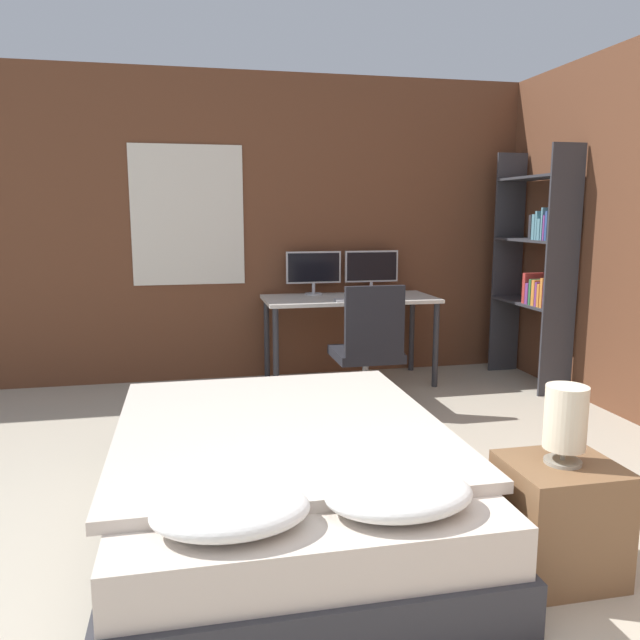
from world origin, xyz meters
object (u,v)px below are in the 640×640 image
at_px(bed, 284,478).
at_px(monitor_right, 371,268).
at_px(bedside_lamp, 566,419).
at_px(computer_mouse, 388,298).
at_px(nightstand, 559,519).
at_px(office_chair, 368,359).
at_px(bookshelf, 539,260).
at_px(monitor_left, 314,270).
at_px(desk, 349,307).
at_px(keyboard, 357,300).

height_order(bed, monitor_right, monitor_right).
xyz_separation_m(bedside_lamp, computer_mouse, (0.19, 2.85, 0.11)).
bearing_deg(computer_mouse, nightstand, -93.77).
xyz_separation_m(office_chair, bookshelf, (1.60, 0.33, 0.71)).
relative_size(bedside_lamp, monitor_left, 0.65).
distance_m(bed, bedside_lamp, 1.30).
height_order(bedside_lamp, desk, bedside_lamp).
height_order(bed, nightstand, bed).
distance_m(desk, bookshelf, 1.67).
height_order(monitor_right, bookshelf, bookshelf).
bearing_deg(desk, nightstand, -88.37).
bearing_deg(desk, monitor_right, 41.97).
distance_m(bed, monitor_left, 2.87).
relative_size(nightstand, computer_mouse, 6.98).
height_order(bed, office_chair, office_chair).
distance_m(nightstand, monitor_left, 3.43).
height_order(bedside_lamp, office_chair, office_chair).
bearing_deg(monitor_right, bookshelf, -26.77).
bearing_deg(computer_mouse, monitor_left, 138.54).
bearing_deg(bed, keyboard, 66.52).
height_order(bedside_lamp, computer_mouse, bedside_lamp).
distance_m(monitor_left, monitor_right, 0.54).
bearing_deg(keyboard, bed, -113.48).
distance_m(computer_mouse, office_chair, 0.71).
bearing_deg(keyboard, monitor_left, 119.25).
height_order(monitor_left, keyboard, monitor_left).
height_order(bedside_lamp, keyboard, bedside_lamp).
bearing_deg(monitor_left, monitor_right, 0.00).
distance_m(nightstand, bedside_lamp, 0.43).
distance_m(bedside_lamp, monitor_right, 3.35).
xyz_separation_m(desk, monitor_left, (-0.27, 0.24, 0.31)).
bearing_deg(bedside_lamp, office_chair, 93.19).
bearing_deg(desk, bookshelf, -14.65).
distance_m(keyboard, bookshelf, 1.60).
distance_m(nightstand, monitor_right, 3.42).
height_order(monitor_right, keyboard, monitor_right).
height_order(bedside_lamp, monitor_right, monitor_right).
relative_size(monitor_right, computer_mouse, 7.10).
xyz_separation_m(keyboard, office_chair, (-0.04, -0.50, -0.39)).
height_order(bedside_lamp, monitor_left, monitor_left).
relative_size(desk, keyboard, 4.00).
relative_size(monitor_right, keyboard, 1.34).
bearing_deg(nightstand, office_chair, 93.19).
bearing_deg(office_chair, monitor_left, 103.05).
xyz_separation_m(monitor_right, keyboard, (-0.27, -0.48, -0.22)).
height_order(desk, office_chair, office_chair).
bearing_deg(bookshelf, office_chair, -168.37).
distance_m(nightstand, desk, 3.12).
xyz_separation_m(monitor_left, keyboard, (0.27, -0.48, -0.22)).
bearing_deg(bed, desk, 68.61).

